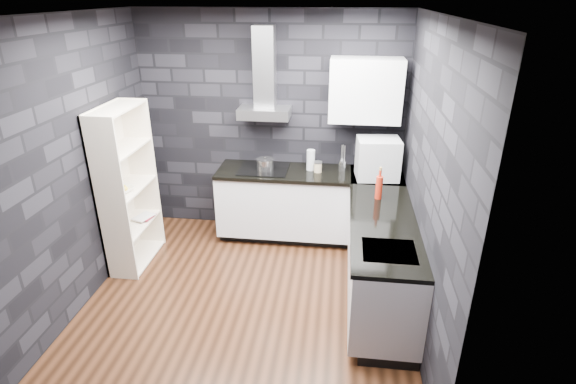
% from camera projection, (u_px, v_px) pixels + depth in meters
% --- Properties ---
extents(ground, '(3.20, 3.20, 0.00)m').
position_uv_depth(ground, '(249.00, 297.00, 4.58)').
color(ground, '#432414').
extents(ceiling, '(3.20, 3.20, 0.00)m').
position_uv_depth(ceiling, '(236.00, 14.00, 3.48)').
color(ceiling, white).
extents(wall_back, '(3.20, 0.05, 2.70)m').
position_uv_depth(wall_back, '(272.00, 126.00, 5.50)').
color(wall_back, black).
rests_on(wall_back, ground).
extents(wall_front, '(3.20, 0.05, 2.70)m').
position_uv_depth(wall_front, '(182.00, 280.00, 2.56)').
color(wall_front, black).
rests_on(wall_front, ground).
extents(wall_left, '(0.05, 3.20, 2.70)m').
position_uv_depth(wall_left, '(74.00, 167.00, 4.22)').
color(wall_left, black).
rests_on(wall_left, ground).
extents(wall_right, '(0.05, 3.20, 2.70)m').
position_uv_depth(wall_right, '(429.00, 184.00, 3.85)').
color(wall_right, black).
rests_on(wall_right, ground).
extents(toekick_back, '(2.18, 0.50, 0.10)m').
position_uv_depth(toekick_back, '(308.00, 232.00, 5.72)').
color(toekick_back, black).
rests_on(toekick_back, ground).
extents(toekick_right, '(0.50, 1.78, 0.10)m').
position_uv_depth(toekick_right, '(381.00, 297.00, 4.50)').
color(toekick_right, black).
rests_on(toekick_right, ground).
extents(counter_back_cab, '(2.20, 0.60, 0.76)m').
position_uv_depth(counter_back_cab, '(309.00, 203.00, 5.51)').
color(counter_back_cab, white).
rests_on(counter_back_cab, ground).
extents(counter_right_cab, '(0.60, 1.80, 0.76)m').
position_uv_depth(counter_right_cab, '(381.00, 261.00, 4.33)').
color(counter_right_cab, white).
rests_on(counter_right_cab, ground).
extents(counter_back_top, '(2.20, 0.62, 0.04)m').
position_uv_depth(counter_back_top, '(309.00, 173.00, 5.34)').
color(counter_back_top, black).
rests_on(counter_back_top, counter_back_cab).
extents(counter_right_top, '(0.62, 1.80, 0.04)m').
position_uv_depth(counter_right_top, '(384.00, 224.00, 4.17)').
color(counter_right_top, black).
rests_on(counter_right_top, counter_right_cab).
extents(counter_corner_top, '(0.62, 0.62, 0.04)m').
position_uv_depth(counter_corner_top, '(377.00, 176.00, 5.26)').
color(counter_corner_top, black).
rests_on(counter_corner_top, counter_right_cab).
extents(hood_body, '(0.60, 0.34, 0.12)m').
position_uv_depth(hood_body, '(264.00, 113.00, 5.25)').
color(hood_body, '#A2A3A6').
rests_on(hood_body, wall_back).
extents(hood_chimney, '(0.24, 0.20, 0.90)m').
position_uv_depth(hood_chimney, '(265.00, 67.00, 5.10)').
color(hood_chimney, '#A2A3A6').
rests_on(hood_chimney, hood_body).
extents(upper_cabinet, '(0.80, 0.35, 0.70)m').
position_uv_depth(upper_cabinet, '(366.00, 90.00, 5.00)').
color(upper_cabinet, silver).
rests_on(upper_cabinet, wall_back).
extents(cooktop, '(0.58, 0.50, 0.01)m').
position_uv_depth(cooktop, '(264.00, 169.00, 5.40)').
color(cooktop, black).
rests_on(cooktop, counter_back_top).
extents(sink_rim, '(0.44, 0.40, 0.01)m').
position_uv_depth(sink_rim, '(389.00, 251.00, 3.71)').
color(sink_rim, '#A2A3A6').
rests_on(sink_rim, counter_right_top).
extents(pot, '(0.23, 0.23, 0.12)m').
position_uv_depth(pot, '(265.00, 165.00, 5.34)').
color(pot, silver).
rests_on(pot, cooktop).
extents(glass_vase, '(0.12, 0.12, 0.25)m').
position_uv_depth(glass_vase, '(311.00, 160.00, 5.34)').
color(glass_vase, silver).
rests_on(glass_vase, counter_back_top).
extents(storage_jar, '(0.09, 0.09, 0.11)m').
position_uv_depth(storage_jar, '(318.00, 167.00, 5.30)').
color(storage_jar, tan).
rests_on(storage_jar, counter_back_top).
extents(utensil_crock, '(0.12, 0.12, 0.12)m').
position_uv_depth(utensil_crock, '(342.00, 166.00, 5.34)').
color(utensil_crock, silver).
rests_on(utensil_crock, counter_back_top).
extents(appliance_garage, '(0.50, 0.41, 0.47)m').
position_uv_depth(appliance_garage, '(378.00, 159.00, 5.08)').
color(appliance_garage, silver).
rests_on(appliance_garage, counter_back_top).
extents(red_bottle, '(0.09, 0.09, 0.24)m').
position_uv_depth(red_bottle, '(379.00, 188.00, 4.59)').
color(red_bottle, '#A92412').
rests_on(red_bottle, counter_right_top).
extents(bookshelf, '(0.35, 0.80, 1.80)m').
position_uv_depth(bookshelf, '(128.00, 188.00, 4.88)').
color(bookshelf, '#F2E3CA').
rests_on(bookshelf, ground).
extents(fruit_bowl, '(0.29, 0.29, 0.06)m').
position_uv_depth(fruit_bowl, '(122.00, 190.00, 4.75)').
color(fruit_bowl, white).
rests_on(fruit_bowl, bookshelf).
extents(book_red, '(0.15, 0.05, 0.20)m').
position_uv_depth(book_red, '(140.00, 209.00, 5.16)').
color(book_red, maroon).
rests_on(book_red, bookshelf).
extents(book_second, '(0.16, 0.08, 0.23)m').
position_uv_depth(book_second, '(137.00, 207.00, 5.15)').
color(book_second, '#B2B2B2').
rests_on(book_second, bookshelf).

